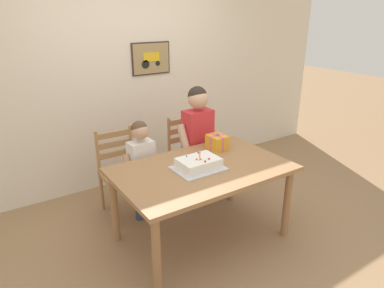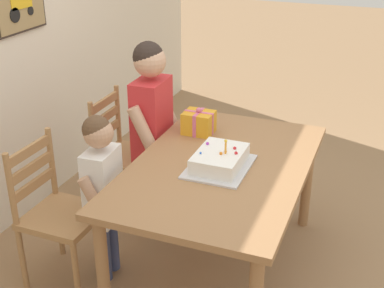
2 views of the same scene
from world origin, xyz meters
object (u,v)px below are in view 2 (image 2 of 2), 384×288
dining_table (220,177)px  birthday_cake (220,160)px  chair_left (57,213)px  chair_right (125,154)px  child_older (152,117)px  gift_box_red_large (199,122)px  child_younger (103,183)px

dining_table → birthday_cake: bearing=-170.0°
chair_left → chair_right: bearing=-0.0°
birthday_cake → chair_right: size_ratio=0.48×
chair_left → birthday_cake: bearing=-66.4°
dining_table → child_older: bearing=58.7°
gift_box_red_large → chair_right: gift_box_red_large is taller
child_older → birthday_cake: bearing=-123.9°
dining_table → chair_right: size_ratio=1.71×
gift_box_red_large → dining_table: bearing=-143.5°
dining_table → chair_right: 1.00m
birthday_cake → chair_right: 1.06m
child_older → gift_box_red_large: bearing=-89.0°
gift_box_red_large → chair_left: bearing=144.0°
chair_right → gift_box_red_large: bearing=-94.6°
dining_table → chair_left: bearing=116.2°
chair_right → child_older: bearing=-101.9°
child_younger → child_older: bearing=-0.0°
birthday_cake → child_older: child_older is taller
gift_box_red_large → chair_left: size_ratio=0.22×
birthday_cake → chair_right: (0.48, 0.89, -0.33)m
dining_table → birthday_cake: 0.14m
child_older → child_younger: bearing=180.0°
chair_left → child_older: bearing=-17.4°
chair_right → dining_table: bearing=-116.2°
child_older → dining_table: bearing=-121.3°
gift_box_red_large → child_younger: (-0.70, 0.34, -0.17)m
birthday_cake → child_older: (0.43, 0.64, 0.02)m
chair_left → chair_right: 0.87m
chair_right → child_older: (-0.05, -0.25, 0.35)m
dining_table → birthday_cake: size_ratio=3.58×
gift_box_red_large → child_older: 0.34m
birthday_cake → gift_box_red_large: bearing=34.2°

